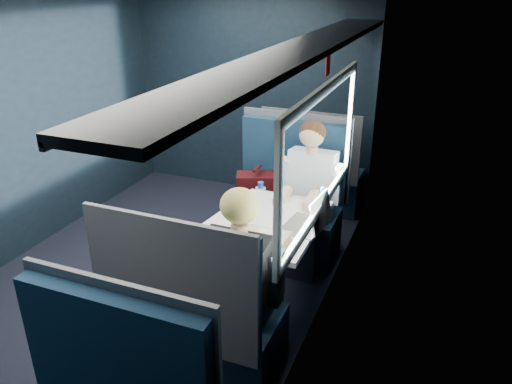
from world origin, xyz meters
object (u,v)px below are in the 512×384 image
at_px(seat_row_front, 313,175).
at_px(cup, 326,201).
at_px(table, 272,230).
at_px(bottle_small, 321,202).
at_px(man, 308,190).
at_px(seat_bay_far, 197,321).
at_px(seat_bay_near, 284,207).
at_px(laptop, 312,219).
at_px(woman, 243,273).

distance_m(seat_row_front, cup, 1.52).
xyz_separation_m(table, bottle_small, (0.30, 0.25, 0.17)).
xyz_separation_m(man, cup, (0.23, -0.30, 0.06)).
xyz_separation_m(seat_bay_far, man, (0.25, 1.57, 0.30)).
distance_m(seat_bay_near, laptop, 1.08).
bearing_deg(man, seat_bay_near, 146.97).
xyz_separation_m(table, seat_row_front, (-0.18, 1.80, -0.25)).
relative_size(seat_bay_far, woman, 0.95).
relative_size(seat_bay_near, woman, 0.95).
bearing_deg(bottle_small, man, 117.26).
bearing_deg(bottle_small, woman, -103.48).
relative_size(table, laptop, 2.74).
height_order(table, woman, woman).
height_order(seat_bay_far, cup, seat_bay_far).
xyz_separation_m(seat_bay_far, seat_row_front, (0.00, 2.67, -0.00)).
xyz_separation_m(seat_bay_near, man, (0.27, -0.17, 0.29)).
height_order(man, bottle_small, man).
xyz_separation_m(seat_bay_near, seat_row_front, (0.02, 0.92, -0.02)).
xyz_separation_m(seat_bay_near, cup, (0.50, -0.47, 0.36)).
height_order(seat_row_front, laptop, seat_row_front).
bearing_deg(laptop, seat_row_front, 104.90).
xyz_separation_m(laptop, cup, (0.00, 0.41, -0.03)).
relative_size(seat_row_front, laptop, 3.18).
xyz_separation_m(seat_row_front, bottle_small, (0.48, -1.54, 0.43)).
bearing_deg(woman, laptop, 71.83).
relative_size(table, seat_bay_near, 0.79).
distance_m(seat_bay_far, bottle_small, 1.30).
distance_m(seat_bay_near, seat_bay_far, 1.75).
bearing_deg(seat_bay_near, woman, -80.39).
height_order(man, woman, same).
distance_m(laptop, bottle_small, 0.26).
xyz_separation_m(table, woman, (0.07, -0.71, 0.06)).
bearing_deg(cup, bottle_small, -90.00).
distance_m(table, bottle_small, 0.43).
bearing_deg(seat_bay_far, table, 78.22).
bearing_deg(table, seat_row_front, 95.80).
distance_m(seat_bay_near, cup, 0.77).
relative_size(seat_row_front, cup, 13.83).
xyz_separation_m(table, laptop, (0.30, -0.01, 0.15)).
bearing_deg(woman, table, 95.45).
bearing_deg(man, cup, -52.44).
bearing_deg(seat_row_front, seat_bay_near, -91.10).
height_order(seat_bay_far, man, man).
relative_size(seat_bay_near, laptop, 3.45).
height_order(seat_row_front, woman, woman).
relative_size(seat_bay_near, seat_bay_far, 1.00).
bearing_deg(table, seat_bay_far, -101.78).
bearing_deg(woman, man, 90.00).
bearing_deg(woman, seat_row_front, 95.70).
relative_size(seat_bay_far, bottle_small, 5.84).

